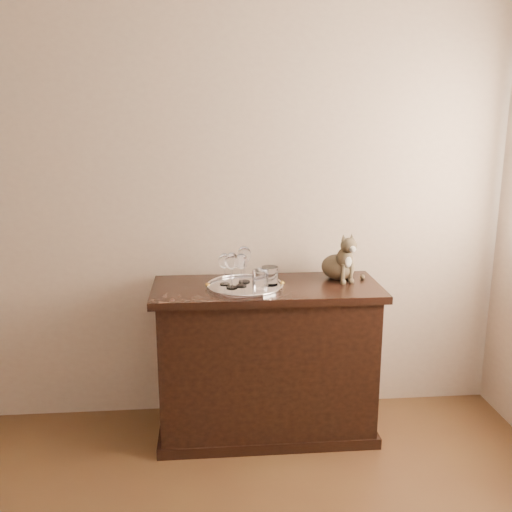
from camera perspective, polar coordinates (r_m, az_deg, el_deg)
The scene contains 10 objects.
wall_back at distance 3.20m, azimuth -10.30°, elevation 6.99°, with size 4.00×0.10×2.70m, color tan.
sideboard at distance 3.15m, azimuth 1.05°, elevation -10.42°, with size 1.20×0.50×0.85m, color black, non-canonical shape.
tray at distance 2.97m, azimuth -1.09°, elevation -3.08°, with size 0.40×0.40×0.01m, color silver.
wine_glass_a at distance 2.98m, azimuth -3.17°, elevation -1.30°, with size 0.06×0.06×0.17m, color white, non-canonical shape.
wine_glass_b at distance 3.02m, azimuth -1.19°, elevation -0.82°, with size 0.07×0.07×0.20m, color white, non-canonical shape.
wine_glass_c at distance 2.91m, azimuth -2.45°, elevation -1.43°, with size 0.07×0.07×0.19m, color white, non-canonical shape.
wine_glass_d at distance 2.94m, azimuth -1.46°, elevation -1.40°, with size 0.07×0.07×0.17m, color silver, non-canonical shape.
tumbler_a at distance 2.93m, azimuth 0.45°, elevation -2.30°, with size 0.08×0.08×0.09m, color silver.
tumbler_c at distance 2.98m, azimuth 1.39°, elevation -2.00°, with size 0.09×0.09×0.10m, color white.
cat at distance 3.13m, azimuth 8.24°, elevation 0.09°, with size 0.27×0.25×0.27m, color #4D3C2E, non-canonical shape.
Camera 1 is at (0.29, -0.92, 1.71)m, focal length 40.00 mm.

